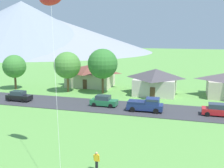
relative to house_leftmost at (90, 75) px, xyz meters
The scene contains 14 objects.
road_strip 20.29m from the house_leftmost, 47.08° to the right, with size 160.00×7.67×0.08m, color #38383D.
mountain_west_ridge 118.27m from the house_leftmost, 123.03° to the left, with size 127.13×127.13×21.29m, color #8E939E.
mountain_far_west_ridge 116.09m from the house_leftmost, 130.94° to the left, with size 116.13×116.13×29.71m, color gray.
house_leftmost is the anchor object (origin of this frame).
house_left_center 14.85m from the house_leftmost, 12.96° to the right, with size 8.04×8.52×4.75m.
tree_left_of_center 8.32m from the house_leftmost, 51.01° to the right, with size 5.64×5.64×8.52m.
tree_center 15.59m from the house_leftmost, 152.46° to the right, with size 4.68×4.68×7.05m.
tree_right_of_center 7.41m from the house_leftmost, 108.53° to the right, with size 5.20×5.20×7.85m.
parked_car_red_west_end 28.92m from the house_leftmost, 31.66° to the right, with size 4.22×2.11×1.68m.
parked_car_black_mid_west 17.19m from the house_leftmost, 113.78° to the right, with size 4.22×2.11×1.68m.
parked_car_green_mid_east 16.86m from the house_leftmost, 61.90° to the right, with size 4.22×2.11×1.68m.
pickup_truck_navy_west_side 21.63m from the house_leftmost, 46.98° to the right, with size 5.26×2.45×1.99m.
kite_flyer_with_kite 36.40m from the house_leftmost, 74.20° to the right, with size 5.20×7.02×15.18m.
watcher_person 36.88m from the house_leftmost, 68.31° to the right, with size 0.56×0.24×1.68m.
Camera 1 is at (7.01, -8.41, 11.32)m, focal length 43.36 mm.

